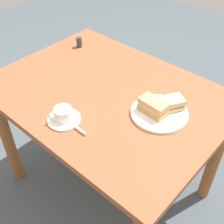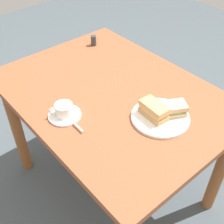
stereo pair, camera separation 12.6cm
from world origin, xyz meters
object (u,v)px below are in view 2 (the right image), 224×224
at_px(sandwich_back, 171,109).
at_px(coffee_cup, 63,109).
at_px(sandwich_plate, 160,117).
at_px(spoon, 74,123).
at_px(dining_table, 112,112).
at_px(coffee_saucer, 64,115).
at_px(sandwich_front, 154,110).
at_px(salt_shaker, 94,40).

bearing_deg(sandwich_back, coffee_cup, -130.62).
height_order(sandwich_plate, spoon, spoon).
distance_m(dining_table, coffee_cup, 0.32).
xyz_separation_m(sandwich_back, coffee_saucer, (-0.30, -0.35, -0.04)).
distance_m(sandwich_front, coffee_cup, 0.39).
bearing_deg(sandwich_front, sandwich_plate, 46.17).
distance_m(dining_table, coffee_saucer, 0.30).
height_order(coffee_cup, salt_shaker, coffee_cup).
relative_size(dining_table, spoon, 11.43).
relative_size(sandwich_front, coffee_cup, 1.33).
bearing_deg(sandwich_plate, coffee_cup, -132.90).
height_order(coffee_cup, spoon, coffee_cup).
distance_m(sandwich_plate, sandwich_back, 0.06).
bearing_deg(spoon, sandwich_back, 57.16).
height_order(sandwich_front, salt_shaker, sandwich_front).
xyz_separation_m(coffee_saucer, salt_shaker, (-0.42, 0.49, 0.02)).
xyz_separation_m(dining_table, sandwich_front, (0.26, 0.01, 0.17)).
bearing_deg(sandwich_plate, coffee_saucer, -132.97).
bearing_deg(dining_table, spoon, -75.33).
xyz_separation_m(sandwich_plate, spoon, (-0.21, -0.31, 0.01)).
relative_size(dining_table, coffee_cup, 11.44).
xyz_separation_m(sandwich_back, coffee_cup, (-0.30, -0.35, -0.00)).
distance_m(sandwich_plate, sandwich_front, 0.05).
bearing_deg(coffee_saucer, sandwich_plate, 47.03).
relative_size(coffee_cup, spoon, 1.00).
relative_size(dining_table, sandwich_plate, 4.46).
relative_size(sandwich_front, spoon, 1.33).
bearing_deg(sandwich_plate, sandwich_back, 69.69).
height_order(dining_table, coffee_cup, coffee_cup).
height_order(sandwich_plate, salt_shaker, salt_shaker).
bearing_deg(sandwich_plate, sandwich_front, -133.83).
height_order(dining_table, salt_shaker, salt_shaker).
height_order(spoon, salt_shaker, salt_shaker).
distance_m(sandwich_front, salt_shaker, 0.71).
bearing_deg(salt_shaker, sandwich_front, -16.70).
bearing_deg(spoon, sandwich_plate, 55.55).
xyz_separation_m(sandwich_front, sandwich_back, (0.04, 0.07, -0.01)).
xyz_separation_m(dining_table, sandwich_back, (0.30, 0.08, 0.17)).
relative_size(dining_table, salt_shaker, 18.85).
relative_size(dining_table, sandwich_front, 8.61).
distance_m(coffee_cup, salt_shaker, 0.64).
height_order(sandwich_plate, coffee_saucer, sandwich_plate).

